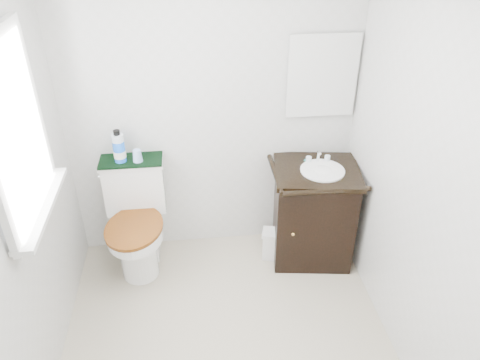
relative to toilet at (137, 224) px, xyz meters
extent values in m
plane|color=#B3AE90|center=(0.62, -0.96, -0.38)|extent=(2.40, 2.40, 0.00)
plane|color=silver|center=(0.62, 0.24, 0.82)|extent=(2.40, 0.00, 2.40)
plane|color=silver|center=(-0.48, -0.96, 0.82)|extent=(0.00, 2.40, 2.40)
plane|color=silver|center=(1.72, -0.96, 0.82)|extent=(0.00, 2.40, 2.40)
cube|color=white|center=(-0.45, -0.71, 1.17)|extent=(0.02, 0.70, 0.90)
cube|color=silver|center=(1.44, 0.21, 1.07)|extent=(0.50, 0.02, 0.60)
cylinder|color=white|center=(0.00, -0.14, -0.16)|extent=(0.28, 0.28, 0.43)
cube|color=white|center=(0.00, 0.11, -0.16)|extent=(0.28, 0.28, 0.43)
cube|color=white|center=(0.00, 0.13, 0.26)|extent=(0.46, 0.18, 0.41)
cube|color=white|center=(0.00, 0.13, 0.48)|extent=(0.48, 0.20, 0.03)
cylinder|color=white|center=(0.00, -0.18, 0.05)|extent=(0.41, 0.41, 0.08)
cylinder|color=brown|center=(0.00, -0.18, 0.11)|extent=(0.49, 0.49, 0.02)
cube|color=black|center=(1.39, -0.06, 0.01)|extent=(0.66, 0.58, 0.78)
cube|color=black|center=(1.39, -0.06, 0.42)|extent=(0.71, 0.63, 0.04)
cylinder|color=white|center=(1.42, -0.09, 0.44)|extent=(0.33, 0.33, 0.01)
ellipsoid|color=white|center=(1.42, -0.09, 0.39)|extent=(0.29, 0.29, 0.14)
cylinder|color=silver|center=(1.42, 0.05, 0.49)|extent=(0.02, 0.02, 0.10)
cube|color=white|center=(1.07, -0.07, -0.26)|extent=(0.19, 0.16, 0.23)
cube|color=white|center=(1.07, -0.07, -0.14)|extent=(0.21, 0.18, 0.03)
cube|color=black|center=(0.00, 0.13, 0.50)|extent=(0.47, 0.22, 0.02)
cylinder|color=blue|center=(-0.07, 0.11, 0.59)|extent=(0.09, 0.09, 0.16)
cylinder|color=silver|center=(-0.07, 0.11, 0.70)|extent=(0.09, 0.09, 0.05)
cylinder|color=black|center=(-0.07, 0.11, 0.75)|extent=(0.05, 0.05, 0.03)
cone|color=#98BBF9|center=(0.06, 0.09, 0.56)|extent=(0.07, 0.07, 0.09)
ellipsoid|color=#197B6D|center=(1.35, 0.07, 0.45)|extent=(0.06, 0.04, 0.02)
camera|label=1|loc=(0.46, -3.00, 2.23)|focal=35.00mm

